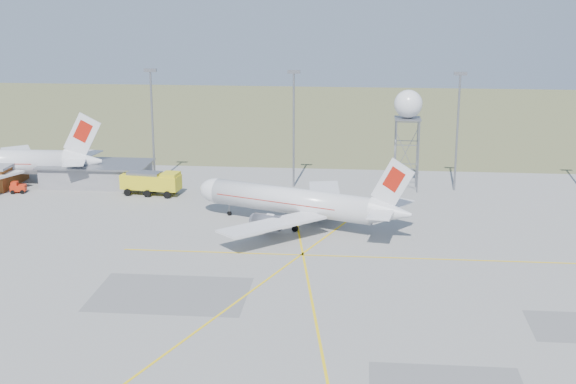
# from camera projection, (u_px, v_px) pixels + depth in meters

# --- Properties ---
(ground) EXTENTS (400.00, 400.00, 0.00)m
(ground) POSITION_uv_depth(u_px,v_px,m) (338.00, 360.00, 77.29)
(ground) COLOR gray
(ground) RESTS_ON ground
(grass_strip) EXTENTS (400.00, 120.00, 0.03)m
(grass_strip) POSITION_uv_depth(u_px,v_px,m) (355.00, 117.00, 211.92)
(grass_strip) COLOR #556135
(grass_strip) RESTS_ON ground
(building_grey) EXTENTS (19.00, 10.00, 3.90)m
(building_grey) POSITION_uv_depth(u_px,v_px,m) (97.00, 174.00, 142.38)
(building_grey) COLOR gray
(building_grey) RESTS_ON ground
(mast_a) EXTENTS (2.20, 0.50, 20.50)m
(mast_a) POSITION_uv_depth(u_px,v_px,m) (152.00, 117.00, 140.78)
(mast_a) COLOR slate
(mast_a) RESTS_ON ground
(mast_b) EXTENTS (2.20, 0.50, 20.50)m
(mast_b) POSITION_uv_depth(u_px,v_px,m) (294.00, 119.00, 138.53)
(mast_b) COLOR slate
(mast_b) RESTS_ON ground
(mast_c) EXTENTS (2.20, 0.50, 20.50)m
(mast_c) POSITION_uv_depth(u_px,v_px,m) (458.00, 122.00, 136.02)
(mast_c) COLOR slate
(mast_c) RESTS_ON ground
(airliner_main) EXTENTS (33.51, 31.43, 11.81)m
(airliner_main) POSITION_uv_depth(u_px,v_px,m) (295.00, 202.00, 118.51)
(airliner_main) COLOR silver
(airliner_main) RESTS_ON ground
(radar_tower) EXTENTS (4.81, 4.81, 17.41)m
(radar_tower) POSITION_uv_depth(u_px,v_px,m) (407.00, 134.00, 137.16)
(radar_tower) COLOR slate
(radar_tower) RESTS_ON ground
(fire_truck) EXTENTS (10.38, 5.09, 4.01)m
(fire_truck) POSITION_uv_depth(u_px,v_px,m) (153.00, 184.00, 135.88)
(fire_truck) COLOR gold
(fire_truck) RESTS_ON ground
(baggage_tug) EXTENTS (2.76, 2.38, 1.95)m
(baggage_tug) POSITION_uv_depth(u_px,v_px,m) (18.00, 189.00, 137.30)
(baggage_tug) COLOR #B8240D
(baggage_tug) RESTS_ON ground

